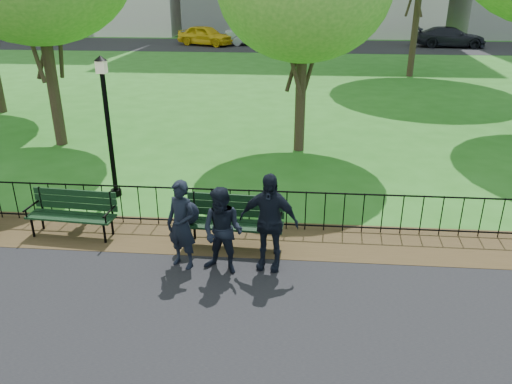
# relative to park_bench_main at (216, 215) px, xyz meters

# --- Properties ---
(ground) EXTENTS (120.00, 120.00, 0.00)m
(ground) POSITION_rel_park_bench_main_xyz_m (0.37, -1.19, -0.68)
(ground) COLOR #28681B
(dirt_strip) EXTENTS (60.00, 1.60, 0.01)m
(dirt_strip) POSITION_rel_park_bench_main_xyz_m (0.37, 0.31, -0.67)
(dirt_strip) COLOR #382B17
(dirt_strip) RESTS_ON ground
(far_street) EXTENTS (70.00, 9.00, 0.01)m
(far_street) POSITION_rel_park_bench_main_xyz_m (0.37, 33.81, -0.67)
(far_street) COLOR black
(far_street) RESTS_ON ground
(iron_fence) EXTENTS (24.06, 0.06, 1.00)m
(iron_fence) POSITION_rel_park_bench_main_xyz_m (0.37, 0.81, -0.18)
(iron_fence) COLOR black
(iron_fence) RESTS_ON ground
(park_bench_main) EXTENTS (2.09, 0.70, 1.11)m
(park_bench_main) POSITION_rel_park_bench_main_xyz_m (0.00, 0.00, 0.00)
(park_bench_main) COLOR black
(park_bench_main) RESTS_ON ground
(park_bench_left_a) EXTENTS (1.86, 0.69, 1.03)m
(park_bench_left_a) POSITION_rel_park_bench_main_xyz_m (-3.04, 0.22, -0.09)
(park_bench_left_a) COLOR black
(park_bench_left_a) RESTS_ON ground
(lamppost) EXTENTS (0.31, 0.31, 3.40)m
(lamppost) POSITION_rel_park_bench_main_xyz_m (-2.91, 2.31, 1.17)
(lamppost) COLOR black
(lamppost) RESTS_ON ground
(person_left) EXTENTS (0.73, 0.62, 1.69)m
(person_left) POSITION_rel_park_bench_main_xyz_m (-0.49, -0.84, 0.17)
(person_left) COLOR black
(person_left) RESTS_ON asphalt_path
(person_mid) EXTENTS (0.88, 0.63, 1.63)m
(person_mid) POSITION_rel_park_bench_main_xyz_m (0.28, -0.97, 0.15)
(person_mid) COLOR black
(person_mid) RESTS_ON asphalt_path
(person_right) EXTENTS (1.15, 0.64, 1.86)m
(person_right) POSITION_rel_park_bench_main_xyz_m (1.08, -0.75, 0.26)
(person_right) COLOR black
(person_right) RESTS_ON asphalt_path
(taxi) EXTENTS (5.07, 3.56, 1.60)m
(taxi) POSITION_rel_park_bench_main_xyz_m (-6.29, 33.37, 0.13)
(taxi) COLOR gold
(taxi) RESTS_ON far_street
(sedan_silver) EXTENTS (5.03, 2.54, 1.58)m
(sedan_silver) POSITION_rel_park_bench_main_xyz_m (-2.37, 34.04, 0.12)
(sedan_silver) COLOR #A4A7AC
(sedan_silver) RESTS_ON far_street
(sedan_dark) EXTENTS (5.53, 2.52, 1.57)m
(sedan_dark) POSITION_rel_park_bench_main_xyz_m (13.44, 33.96, 0.12)
(sedan_dark) COLOR black
(sedan_dark) RESTS_ON far_street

